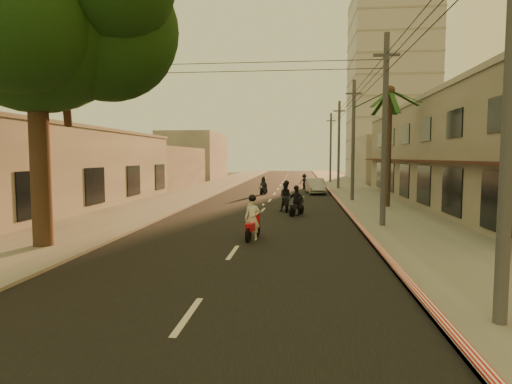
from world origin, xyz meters
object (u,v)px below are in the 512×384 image
scooter_red (252,220)px  scooter_mid_a (286,197)px  scooter_far_b (304,182)px  palm_tree (390,97)px  scooter_far_a (264,186)px  scooter_mid_b (296,202)px  broadleaf_tree (47,11)px  parked_car (316,186)px

scooter_red → scooter_mid_a: scooter_mid_a is taller
scooter_far_b → palm_tree: bearing=-66.2°
scooter_mid_a → scooter_far_a: (-2.42, 11.78, -0.14)m
palm_tree → scooter_far_a: bearing=133.9°
scooter_mid_a → scooter_mid_b: scooter_mid_a is taller
palm_tree → scooter_mid_b: 9.66m
broadleaf_tree → scooter_far_a: (5.67, 23.15, -7.74)m
palm_tree → scooter_far_a: 14.40m
palm_tree → scooter_far_a: size_ratio=5.09×
scooter_mid_b → scooter_far_a: bearing=127.6°
broadleaf_tree → scooter_mid_b: bearing=47.7°
scooter_far_a → parked_car: scooter_far_a is taller
parked_car → scooter_red: bearing=-104.2°
scooter_red → scooter_mid_b: (1.68, 7.33, -0.02)m
scooter_far_a → parked_car: bearing=31.9°
broadleaf_tree → scooter_far_b: bearing=72.8°
scooter_mid_a → scooter_far_b: (1.25, 18.81, -0.13)m
scooter_mid_a → scooter_far_a: size_ratio=1.22×
scooter_red → broadleaf_tree: bearing=-152.5°
scooter_mid_b → scooter_far_a: 13.90m
palm_tree → scooter_mid_a: (-6.52, -2.49, -6.28)m
scooter_mid_b → broadleaf_tree: bearing=-107.3°
parked_car → broadleaf_tree: bearing=-118.6°
scooter_mid_b → parked_car: 14.90m
scooter_mid_b → parked_car: scooter_mid_b is taller
palm_tree → scooter_mid_a: size_ratio=4.18×
palm_tree → parked_car: palm_tree is taller
scooter_red → scooter_mid_b: size_ratio=1.07×
scooter_far_b → parked_car: size_ratio=0.38×
palm_tree → scooter_far_b: size_ratio=4.98×
scooter_far_a → palm_tree: bearing=-29.3°
scooter_red → scooter_mid_b: bearing=86.8°
palm_tree → broadleaf_tree: bearing=-136.5°
scooter_far_b → broadleaf_tree: bearing=-101.3°
parked_car → scooter_far_b: bearing=93.9°
scooter_mid_b → scooter_mid_a: bearing=134.2°
palm_tree → scooter_far_b: 18.31m
palm_tree → scooter_mid_a: 9.39m
broadleaf_tree → palm_tree: (14.61, 13.86, -1.33)m
scooter_mid_a → scooter_mid_b: (0.62, -1.78, -0.07)m
scooter_far_a → scooter_far_b: scooter_far_b is taller
scooter_red → scooter_far_b: scooter_red is taller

